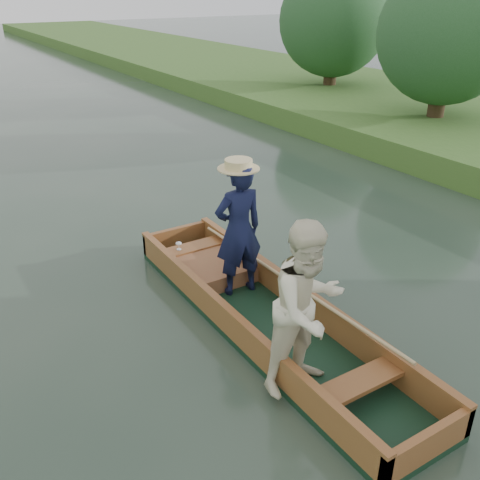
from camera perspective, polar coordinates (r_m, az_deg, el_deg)
ground at (r=6.68m, az=2.77°, el=-9.28°), size 120.00×120.00×0.00m
trees_far at (r=13.55m, az=-18.38°, el=19.05°), size 23.15×13.66×4.55m
punt at (r=6.12m, az=3.28°, el=-5.25°), size 1.32×5.00×1.90m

